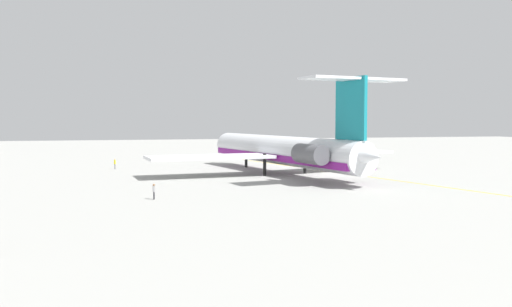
{
  "coord_description": "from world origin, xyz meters",
  "views": [
    {
      "loc": [
        -77.8,
        32.93,
        8.54
      ],
      "look_at": [
        2.08,
        12.48,
        3.24
      ],
      "focal_mm": 37.7,
      "sensor_mm": 36.0,
      "label": 1
    }
  ],
  "objects_px": {
    "main_jetliner": "(285,150)",
    "safety_cone_nose": "(316,157)",
    "ground_crew_near_tail": "(115,162)",
    "ground_crew_portside": "(154,189)",
    "ground_crew_near_nose": "(265,155)",
    "safety_cone_wingtip": "(292,159)"
  },
  "relations": [
    {
      "from": "ground_crew_near_nose",
      "to": "ground_crew_portside",
      "type": "relative_size",
      "value": 1.07
    },
    {
      "from": "ground_crew_near_tail",
      "to": "safety_cone_wingtip",
      "type": "xyz_separation_m",
      "value": [
        11.56,
        -35.49,
        -0.88
      ]
    },
    {
      "from": "ground_crew_near_nose",
      "to": "ground_crew_near_tail",
      "type": "height_order",
      "value": "ground_crew_near_tail"
    },
    {
      "from": "ground_crew_portside",
      "to": "safety_cone_nose",
      "type": "relative_size",
      "value": 3.09
    },
    {
      "from": "ground_crew_near_tail",
      "to": "safety_cone_nose",
      "type": "distance_m",
      "value": 44.86
    },
    {
      "from": "main_jetliner",
      "to": "safety_cone_wingtip",
      "type": "bearing_deg",
      "value": -32.15
    },
    {
      "from": "main_jetliner",
      "to": "ground_crew_near_tail",
      "type": "height_order",
      "value": "main_jetliner"
    },
    {
      "from": "ground_crew_near_nose",
      "to": "safety_cone_wingtip",
      "type": "relative_size",
      "value": 3.29
    },
    {
      "from": "ground_crew_near_tail",
      "to": "safety_cone_nose",
      "type": "relative_size",
      "value": 3.31
    },
    {
      "from": "ground_crew_portside",
      "to": "main_jetliner",
      "type": "bearing_deg",
      "value": 68.9
    },
    {
      "from": "main_jetliner",
      "to": "safety_cone_nose",
      "type": "relative_size",
      "value": 85.41
    },
    {
      "from": "ground_crew_near_tail",
      "to": "ground_crew_portside",
      "type": "distance_m",
      "value": 37.02
    },
    {
      "from": "ground_crew_portside",
      "to": "safety_cone_nose",
      "type": "height_order",
      "value": "ground_crew_portside"
    },
    {
      "from": "ground_crew_near_nose",
      "to": "safety_cone_nose",
      "type": "distance_m",
      "value": 12.66
    },
    {
      "from": "safety_cone_nose",
      "to": "safety_cone_wingtip",
      "type": "xyz_separation_m",
      "value": [
        -3.5,
        6.76,
        0.0
      ]
    },
    {
      "from": "ground_crew_near_nose",
      "to": "safety_cone_nose",
      "type": "height_order",
      "value": "ground_crew_near_nose"
    },
    {
      "from": "main_jetliner",
      "to": "ground_crew_near_tail",
      "type": "relative_size",
      "value": 25.83
    },
    {
      "from": "main_jetliner",
      "to": "safety_cone_nose",
      "type": "distance_m",
      "value": 35.21
    },
    {
      "from": "ground_crew_near_nose",
      "to": "safety_cone_nose",
      "type": "xyz_separation_m",
      "value": [
        2.88,
        -12.3,
        -0.87
      ]
    },
    {
      "from": "ground_crew_near_nose",
      "to": "ground_crew_near_tail",
      "type": "xyz_separation_m",
      "value": [
        -12.18,
        29.94,
        0.01
      ]
    },
    {
      "from": "ground_crew_near_tail",
      "to": "safety_cone_wingtip",
      "type": "distance_m",
      "value": 37.33
    },
    {
      "from": "ground_crew_near_tail",
      "to": "ground_crew_portside",
      "type": "xyz_separation_m",
      "value": [
        -36.78,
        -4.24,
        -0.08
      ]
    }
  ]
}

